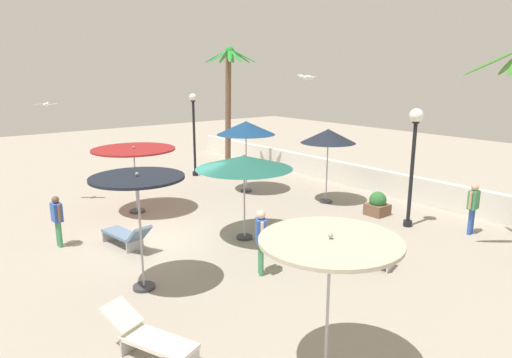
# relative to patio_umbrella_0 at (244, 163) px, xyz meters

# --- Properties ---
(ground_plane) EXTENTS (56.00, 56.00, 0.00)m
(ground_plane) POSITION_rel_patio_umbrella_0_xyz_m (-1.32, -1.82, -2.36)
(ground_plane) COLOR #9E9384
(boundary_wall) EXTENTS (25.20, 0.30, 0.99)m
(boundary_wall) POSITION_rel_patio_umbrella_0_xyz_m (-1.32, 7.63, -1.86)
(boundary_wall) COLOR silver
(boundary_wall) RESTS_ON ground_plane
(patio_umbrella_0) EXTENTS (2.88, 2.88, 2.62)m
(patio_umbrella_0) POSITION_rel_patio_umbrella_0_xyz_m (0.00, 0.00, 0.00)
(patio_umbrella_0) COLOR #333338
(patio_umbrella_0) RESTS_ON ground_plane
(patio_umbrella_1) EXTENTS (2.43, 2.43, 3.01)m
(patio_umbrella_1) POSITION_rel_patio_umbrella_0_xyz_m (-4.42, 3.41, 0.33)
(patio_umbrella_1) COLOR #333338
(patio_umbrella_1) RESTS_ON ground_plane
(patio_umbrella_2) EXTENTS (2.89, 2.89, 2.42)m
(patio_umbrella_2) POSITION_rel_patio_umbrella_0_xyz_m (-4.54, -1.45, -0.17)
(patio_umbrella_2) COLOR #333338
(patio_umbrella_2) RESTS_ON ground_plane
(patio_umbrella_3) EXTENTS (2.24, 2.24, 2.54)m
(patio_umbrella_3) POSITION_rel_patio_umbrella_0_xyz_m (5.98, -2.82, -0.06)
(patio_umbrella_3) COLOR #333338
(patio_umbrella_3) RESTS_ON ground_plane
(patio_umbrella_4) EXTENTS (2.09, 2.09, 2.90)m
(patio_umbrella_4) POSITION_rel_patio_umbrella_0_xyz_m (-1.18, 4.84, 0.22)
(patio_umbrella_4) COLOR #333338
(patio_umbrella_4) RESTS_ON ground_plane
(patio_umbrella_5) EXTENTS (2.09, 2.09, 2.80)m
(patio_umbrella_5) POSITION_rel_patio_umbrella_0_xyz_m (1.15, -3.82, 0.10)
(patio_umbrella_5) COLOR #333338
(patio_umbrella_5) RESTS_ON ground_plane
(palm_tree_1) EXTENTS (2.52, 2.53, 6.13)m
(palm_tree_1) POSITION_rel_patio_umbrella_0_xyz_m (-7.77, 4.90, 1.49)
(palm_tree_1) COLOR brown
(palm_tree_1) RESTS_ON ground_plane
(lamp_post_0) EXTENTS (0.35, 0.35, 3.97)m
(lamp_post_0) POSITION_rel_patio_umbrella_0_xyz_m (-8.36, 3.26, 0.00)
(lamp_post_0) COLOR black
(lamp_post_0) RESTS_ON ground_plane
(lamp_post_1) EXTENTS (0.44, 0.44, 3.86)m
(lamp_post_1) POSITION_rel_patio_umbrella_0_xyz_m (2.43, 4.89, 0.28)
(lamp_post_1) COLOR black
(lamp_post_1) RESTS_ON ground_plane
(lounge_chair_0) EXTENTS (1.96, 1.09, 0.84)m
(lounge_chair_0) POSITION_rel_patio_umbrella_0_xyz_m (3.27, 1.30, -1.97)
(lounge_chair_0) COLOR #B7B7BC
(lounge_chair_0) RESTS_ON ground_plane
(lounge_chair_1) EXTENTS (1.94, 1.22, 0.83)m
(lounge_chair_1) POSITION_rel_patio_umbrella_0_xyz_m (3.63, -4.86, -1.96)
(lounge_chair_1) COLOR #B7B7BC
(lounge_chair_1) RESTS_ON ground_plane
(lounge_chair_2) EXTENTS (1.95, 0.84, 0.84)m
(lounge_chair_2) POSITION_rel_patio_umbrella_0_xyz_m (-1.53, -3.10, -1.97)
(lounge_chair_2) COLOR #B7B7BC
(lounge_chair_2) RESTS_ON ground_plane
(guest_0) EXTENTS (0.49, 0.39, 1.69)m
(guest_0) POSITION_rel_patio_umbrella_0_xyz_m (2.25, -1.18, -1.34)
(guest_0) COLOR #3F8C59
(guest_0) RESTS_ON ground_plane
(guest_1) EXTENTS (0.27, 0.56, 1.62)m
(guest_1) POSITION_rel_patio_umbrella_0_xyz_m (4.07, 5.78, -1.38)
(guest_1) COLOR #3359B2
(guest_1) RESTS_ON ground_plane
(guest_2) EXTENTS (0.56, 0.26, 1.52)m
(guest_2) POSITION_rel_patio_umbrella_0_xyz_m (-2.82, -4.61, -1.45)
(guest_2) COLOR #3F8C59
(guest_2) RESTS_ON ground_plane
(seagull_0) EXTENTS (0.95, 0.42, 0.14)m
(seagull_0) POSITION_rel_patio_umbrella_0_xyz_m (1.79, 0.72, 2.46)
(seagull_0) COLOR white
(seagull_1) EXTENTS (0.71, 0.82, 0.14)m
(seagull_1) POSITION_rel_patio_umbrella_0_xyz_m (-7.51, -3.45, 1.44)
(seagull_1) COLOR white
(planter) EXTENTS (0.70, 0.70, 0.85)m
(planter) POSITION_rel_patio_umbrella_0_xyz_m (1.05, 5.09, -1.98)
(planter) COLOR brown
(planter) RESTS_ON ground_plane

